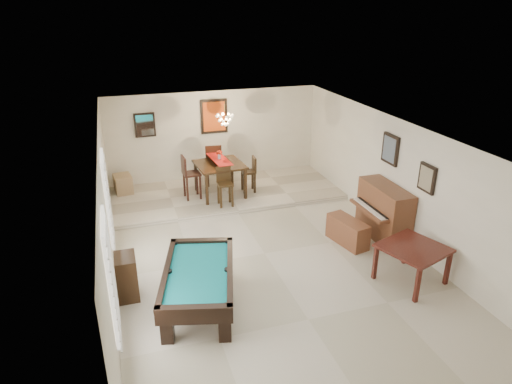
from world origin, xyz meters
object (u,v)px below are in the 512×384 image
dining_chair_south (225,187)px  dining_chair_west (192,177)px  pool_table (199,289)px  dining_table (220,177)px  apothecary_chest (127,277)px  piano_bench (348,232)px  dining_chair_east (248,175)px  upright_piano (378,213)px  flower_vase (219,155)px  chandelier (225,116)px  dining_chair_north (213,164)px  square_table (411,264)px  corner_bench (123,184)px

dining_chair_south → dining_chair_west: bearing=135.1°
pool_table → dining_table: bearing=86.8°
pool_table → apothecary_chest: 1.34m
piano_bench → dining_chair_east: 3.45m
upright_piano → apothecary_chest: (-5.35, -0.58, -0.20)m
dining_chair_west → dining_chair_east: (1.51, -0.03, -0.09)m
flower_vase → chandelier: size_ratio=0.41×
piano_bench → dining_chair_north: 4.51m
square_table → chandelier: (-2.26, 4.98, 1.84)m
apothecary_chest → pool_table: bearing=-31.0°
dining_chair_north → square_table: bearing=117.9°
dining_chair_west → square_table: bearing=-150.6°
dining_chair_south → flower_vase: bearing=88.0°
pool_table → dining_table: dining_table is taller
dining_table → corner_bench: dining_table is taller
piano_bench → dining_chair_north: bearing=117.2°
apothecary_chest → dining_chair_north: 5.24m
dining_chair_south → dining_chair_east: bearing=41.9°
flower_vase → chandelier: chandelier is taller
pool_table → flower_vase: flower_vase is taller
square_table → dining_chair_east: dining_chair_east is taller
piano_bench → flower_vase: size_ratio=4.06×
pool_table → dining_chair_north: bearing=89.4°
apothecary_chest → dining_chair_south: bearing=50.2°
square_table → dining_chair_north: size_ratio=0.90×
apothecary_chest → dining_chair_south: (2.54, 3.05, 0.21)m
piano_bench → dining_chair_west: dining_chair_west is taller
square_table → chandelier: chandelier is taller
piano_bench → dining_chair_east: dining_chair_east is taller
dining_chair_north → corner_bench: 2.46m
pool_table → dining_chair_north: size_ratio=1.80×
apothecary_chest → flower_vase: (2.58, 3.77, 0.82)m
piano_bench → flower_vase: flower_vase is taller
dining_table → dining_chair_east: (0.77, -0.02, -0.01)m
chandelier → square_table: bearing=-65.6°
flower_vase → dining_table: bearing=180.0°
dining_chair_west → chandelier: chandelier is taller
dining_table → dining_chair_west: 0.74m
dining_chair_west → dining_chair_north: bearing=-46.9°
upright_piano → corner_bench: size_ratio=2.69×
pool_table → dining_chair_west: dining_chair_west is taller
dining_chair_west → chandelier: bearing=-87.7°
dining_chair_north → dining_chair_east: size_ratio=1.23×
corner_bench → square_table: bearing=-49.8°
dining_chair_south → dining_chair_north: bearing=90.0°
upright_piano → piano_bench: bearing=-177.8°
apothecary_chest → dining_chair_west: dining_chair_west is taller
upright_piano → chandelier: (-2.57, 3.29, 1.59)m
dining_chair_east → pool_table: bearing=-22.1°
square_table → upright_piano: bearing=79.5°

